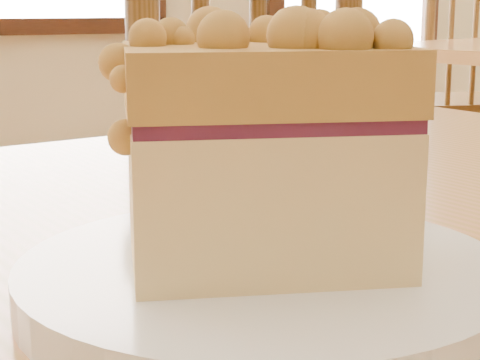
% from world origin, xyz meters
% --- Properties ---
extents(cafe_chair_main, '(0.58, 0.58, 0.98)m').
position_xyz_m(cafe_chair_main, '(0.27, 0.88, 0.49)').
color(cafe_chair_main, brown).
rests_on(cafe_chair_main, ground).
extents(cafe_chair_second, '(0.53, 0.53, 0.99)m').
position_xyz_m(cafe_chair_second, '(1.95, 2.53, 0.50)').
color(cafe_chair_second, brown).
rests_on(cafe_chair_second, ground).
extents(plate, '(0.24, 0.24, 0.02)m').
position_xyz_m(plate, '(0.07, 0.14, 0.76)').
color(plate, white).
rests_on(plate, cafe_table_main).
extents(cake_slice, '(0.15, 0.12, 0.12)m').
position_xyz_m(cake_slice, '(0.07, 0.14, 0.83)').
color(cake_slice, '#ECC385').
rests_on(cake_slice, plate).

